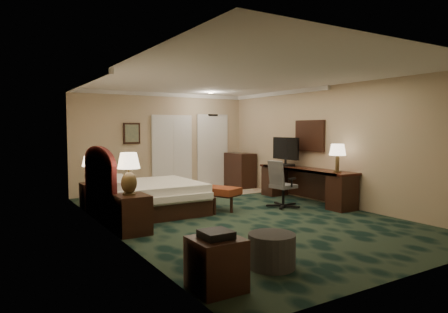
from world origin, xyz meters
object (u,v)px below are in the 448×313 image
minibar (240,170)px  side_table (216,264)px  nightstand_far (92,195)px  lamp_far (90,170)px  bed (149,198)px  ottoman (272,251)px  nightstand_near (132,214)px  desk (305,185)px  bed_bench (208,197)px  lamp_near (129,174)px  desk_chair (283,184)px  tv (286,152)px

minibar → side_table: bearing=-125.7°
nightstand_far → minibar: size_ratio=0.53×
lamp_far → side_table: lamp_far is taller
bed → minibar: 4.14m
bed → lamp_far: 1.57m
lamp_far → ottoman: bearing=-78.4°
nightstand_near → ottoman: size_ratio=1.08×
nightstand_near → desk: bearing=8.4°
ottoman → bed_bench: bearing=72.9°
bed_bench → minibar: 3.26m
lamp_near → ottoman: lamp_near is taller
nightstand_near → ottoman: 2.64m
nightstand_near → desk_chair: bearing=6.3°
desk → lamp_far: bearing=156.9°
side_table → nightstand_far: bearing=90.6°
lamp_far → bed_bench: (2.15, -1.41, -0.59)m
bed → minibar: size_ratio=1.97×
desk → minibar: minibar is taller
bed_bench → nightstand_near: bearing=-174.2°
side_table → lamp_near: bearing=90.9°
minibar → bed: bearing=-150.5°
ottoman → side_table: size_ratio=1.05×
bed → side_table: (-0.80, -4.08, -0.03)m
desk_chair → ottoman: bearing=-138.2°
side_table → tv: size_ratio=0.62×
bed → nightstand_far: bed is taller
tv → lamp_near: bearing=-164.0°
nightstand_near → ottoman: nightstand_near is taller
nightstand_near → minibar: size_ratio=0.64×
side_table → tv: (4.38, 4.05, 0.87)m
nightstand_far → lamp_far: size_ratio=0.90×
nightstand_near → side_table: bearing=-89.7°
bed_bench → side_table: 4.37m
nightstand_near → nightstand_far: bearing=90.9°
bed_bench → tv: (2.32, 0.19, 0.91)m
nightstand_near → lamp_far: bearing=91.7°
desk → minibar: size_ratio=2.75×
bed → lamp_near: size_ratio=2.85×
minibar → nightstand_near: bearing=-142.3°
side_table → desk_chair: bearing=41.4°
lamp_near → side_table: size_ratio=1.23×
lamp_near → tv: bearing=16.4°
lamp_far → minibar: lamp_far is taller
desk_chair → minibar: desk_chair is taller
tv → minibar: tv is taller
tv → bed_bench: bearing=-175.7°
desk_chair → nightstand_far: bearing=142.0°
bed_bench → minibar: bearing=20.7°
tv → nightstand_far: bearing=163.8°
lamp_near → minibar: 5.59m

